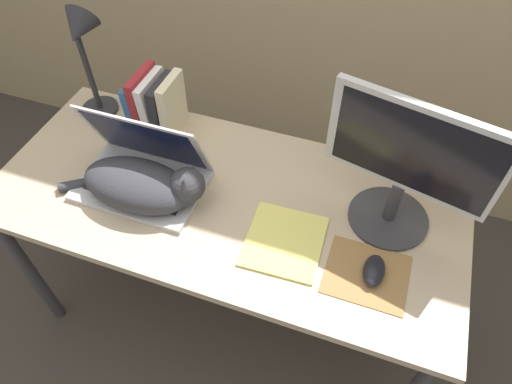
{
  "coord_description": "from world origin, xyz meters",
  "views": [
    {
      "loc": [
        0.39,
        -0.49,
        1.8
      ],
      "look_at": [
        0.11,
        0.3,
        0.83
      ],
      "focal_mm": 32.0,
      "sensor_mm": 36.0,
      "label": 1
    }
  ],
  "objects": [
    {
      "name": "ground_plane",
      "position": [
        0.0,
        0.0,
        0.0
      ],
      "size": [
        12.0,
        12.0,
        0.0
      ],
      "primitive_type": "plane",
      "color": "#3D3833"
    },
    {
      "name": "cat",
      "position": [
        -0.22,
        0.24,
        0.79
      ],
      "size": [
        0.47,
        0.19,
        0.15
      ],
      "color": "#333338",
      "rests_on": "desk"
    },
    {
      "name": "laptop",
      "position": [
        -0.26,
        0.3,
        0.78
      ],
      "size": [
        0.39,
        0.26,
        0.25
      ],
      "color": "#B7B7BC",
      "rests_on": "desk"
    },
    {
      "name": "external_monitor",
      "position": [
        0.49,
        0.41,
        0.95
      ],
      "size": [
        0.44,
        0.23,
        0.42
      ],
      "color": "#333338",
      "rests_on": "desk"
    },
    {
      "name": "mousepad",
      "position": [
        0.46,
        0.2,
        0.73
      ],
      "size": [
        0.22,
        0.19,
        0.0
      ],
      "color": "olive",
      "rests_on": "desk"
    },
    {
      "name": "book_row",
      "position": [
        -0.34,
        0.56,
        0.83
      ],
      "size": [
        0.16,
        0.16,
        0.21
      ],
      "color": "#285B93",
      "rests_on": "desk"
    },
    {
      "name": "desk",
      "position": [
        0.0,
        0.33,
        0.65
      ],
      "size": [
        1.46,
        0.66,
        0.73
      ],
      "color": "tan",
      "rests_on": "ground_plane"
    },
    {
      "name": "computer_mouse",
      "position": [
        0.48,
        0.21,
        0.75
      ],
      "size": [
        0.06,
        0.1,
        0.04
      ],
      "color": "black",
      "rests_on": "mousepad"
    },
    {
      "name": "desk_lamp",
      "position": [
        -0.55,
        0.54,
        1.01
      ],
      "size": [
        0.17,
        0.17,
        0.43
      ],
      "color": "#28282D",
      "rests_on": "desk"
    },
    {
      "name": "notepad",
      "position": [
        0.22,
        0.23,
        0.73
      ],
      "size": [
        0.22,
        0.24,
        0.01
      ],
      "color": "#E5DB6B",
      "rests_on": "desk"
    }
  ]
}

